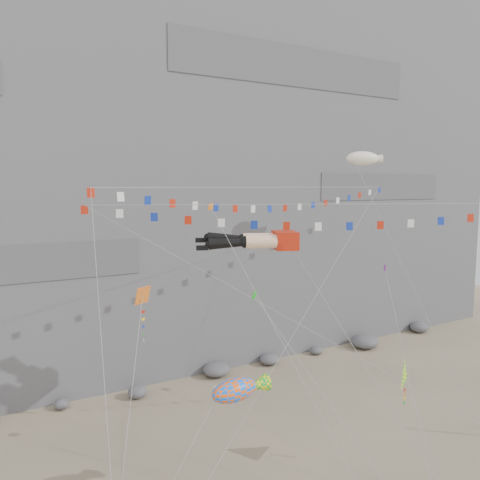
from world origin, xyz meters
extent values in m
plane|color=gray|center=(0.00, 0.00, 0.00)|extent=(120.00, 120.00, 0.00)
cube|color=slate|center=(0.00, 32.00, 25.00)|extent=(80.00, 28.00, 50.00)
cube|color=#B91F0B|center=(-0.32, 5.13, 14.29)|extent=(2.19, 2.53, 1.25)
cylinder|color=#FFC79F|center=(-2.25, 5.21, 14.29)|extent=(2.30, 1.62, 0.92)
sphere|color=black|center=(-3.24, 5.59, 14.29)|extent=(0.85, 0.85, 0.85)
cone|color=black|center=(-4.41, 6.03, 14.22)|extent=(2.63, 1.62, 0.86)
cube|color=black|center=(-5.98, 6.64, 13.94)|extent=(0.89, 0.63, 0.31)
cylinder|color=#FFC79F|center=(-1.81, 6.37, 14.29)|extent=(2.30, 1.62, 0.92)
sphere|color=black|center=(-2.79, 6.75, 14.29)|extent=(0.85, 0.85, 0.85)
cone|color=black|center=(-3.96, 7.20, 14.41)|extent=(2.65, 1.63, 0.92)
cube|color=black|center=(-5.53, 7.80, 14.32)|extent=(0.89, 0.63, 0.31)
cylinder|color=gray|center=(0.86, -1.78, 7.17)|extent=(0.03, 0.03, 19.99)
cylinder|color=gray|center=(-6.42, 2.50, 9.01)|extent=(0.03, 0.03, 27.99)
cylinder|color=gray|center=(7.58, 0.37, 8.46)|extent=(0.03, 0.03, 20.93)
cylinder|color=gray|center=(-13.42, -1.14, 6.26)|extent=(0.03, 0.03, 13.74)
cylinder|color=gray|center=(3.23, -4.53, 3.10)|extent=(0.03, 0.03, 7.96)
cylinder|color=gray|center=(12.65, 4.93, 10.32)|extent=(0.03, 0.03, 23.85)
cube|color=gray|center=(13.17, -1.11, 0.05)|extent=(0.16, 0.16, 0.10)
cylinder|color=gray|center=(-3.27, 0.65, 8.37)|extent=(0.03, 0.03, 20.59)
cylinder|color=gray|center=(6.01, -0.38, 5.83)|extent=(0.03, 0.03, 16.48)
cylinder|color=gray|center=(-2.10, -2.48, 5.61)|extent=(0.03, 0.03, 16.32)
camera|label=1|loc=(-18.68, -21.78, 18.04)|focal=35.00mm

